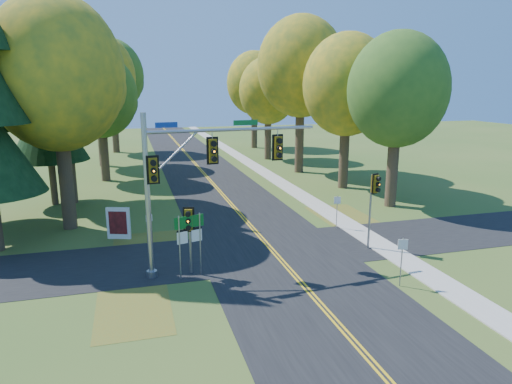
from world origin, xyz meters
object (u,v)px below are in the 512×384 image
object	(u,v)px
route_sign_cluster	(190,233)
traffic_mast	(192,172)
east_signal_pole	(374,192)
info_kiosk	(119,223)

from	to	relation	value
route_sign_cluster	traffic_mast	bearing A→B (deg)	47.34
east_signal_pole	info_kiosk	distance (m)	14.81
traffic_mast	route_sign_cluster	world-z (taller)	traffic_mast
traffic_mast	east_signal_pole	distance (m)	10.00
east_signal_pole	route_sign_cluster	world-z (taller)	east_signal_pole
east_signal_pole	info_kiosk	xyz separation A→B (m)	(-13.50, 5.64, -2.31)
info_kiosk	east_signal_pole	bearing A→B (deg)	-3.69
east_signal_pole	traffic_mast	bearing A→B (deg)	159.16
traffic_mast	east_signal_pole	bearing A→B (deg)	-2.05
east_signal_pole	info_kiosk	world-z (taller)	east_signal_pole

